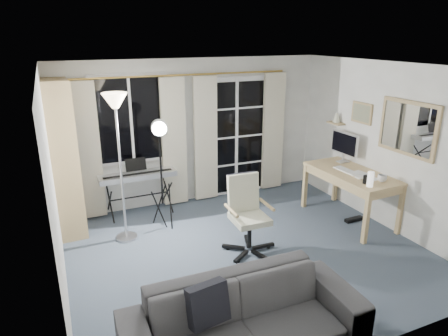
# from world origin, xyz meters

# --- Properties ---
(floor) EXTENTS (4.50, 4.00, 0.02)m
(floor) POSITION_xyz_m (0.00, 0.00, -0.01)
(floor) COLOR #394454
(floor) RESTS_ON ground
(window) EXTENTS (1.20, 0.08, 1.40)m
(window) POSITION_xyz_m (-1.05, 1.97, 1.50)
(window) COLOR white
(window) RESTS_ON floor
(french_door) EXTENTS (1.32, 0.09, 2.11)m
(french_door) POSITION_xyz_m (0.75, 1.97, 1.03)
(french_door) COLOR white
(french_door) RESTS_ON floor
(curtains) EXTENTS (3.60, 0.07, 2.13)m
(curtains) POSITION_xyz_m (-0.14, 1.88, 1.09)
(curtains) COLOR gold
(curtains) RESTS_ON floor
(bookshelf) EXTENTS (0.38, 1.04, 2.20)m
(bookshelf) POSITION_xyz_m (-2.13, 1.70, 1.05)
(bookshelf) COLOR tan
(bookshelf) RESTS_ON floor
(torchiere_lamp) EXTENTS (0.42, 0.42, 2.05)m
(torchiere_lamp) POSITION_xyz_m (-1.41, 1.00, 1.65)
(torchiere_lamp) COLOR #B2B2B7
(torchiere_lamp) RESTS_ON floor
(keyboard_piano) EXTENTS (1.19, 0.58, 0.86)m
(keyboard_piano) POSITION_xyz_m (-1.06, 1.70, 0.65)
(keyboard_piano) COLOR black
(keyboard_piano) RESTS_ON floor
(studio_light) EXTENTS (0.34, 0.35, 1.68)m
(studio_light) POSITION_xyz_m (-0.83, 1.11, 1.34)
(studio_light) COLOR black
(studio_light) RESTS_ON floor
(office_chair) EXTENTS (0.69, 0.72, 1.03)m
(office_chair) POSITION_xyz_m (0.02, 0.09, 0.61)
(office_chair) COLOR black
(office_chair) RESTS_ON floor
(desk) EXTENTS (0.78, 1.49, 0.78)m
(desk) POSITION_xyz_m (1.88, 0.25, 0.69)
(desk) COLOR tan
(desk) RESTS_ON floor
(monitor) EXTENTS (0.19, 0.56, 0.49)m
(monitor) POSITION_xyz_m (2.08, 0.70, 1.08)
(monitor) COLOR silver
(monitor) RESTS_ON desk
(desk_clutter) EXTENTS (0.45, 0.90, 0.99)m
(desk_clutter) POSITION_xyz_m (1.82, 0.01, 0.61)
(desk_clutter) COLOR white
(desk_clutter) RESTS_ON desk
(mug) EXTENTS (0.13, 0.11, 0.13)m
(mug) POSITION_xyz_m (1.98, -0.25, 0.85)
(mug) COLOR silver
(mug) RESTS_ON desk
(wall_mirror) EXTENTS (0.04, 0.94, 0.74)m
(wall_mirror) POSITION_xyz_m (2.22, -0.35, 1.55)
(wall_mirror) COLOR tan
(wall_mirror) RESTS_ON floor
(framed_print) EXTENTS (0.03, 0.42, 0.32)m
(framed_print) POSITION_xyz_m (2.23, 0.55, 1.60)
(framed_print) COLOR tan
(framed_print) RESTS_ON floor
(wall_shelf) EXTENTS (0.16, 0.30, 0.18)m
(wall_shelf) POSITION_xyz_m (2.16, 1.05, 1.41)
(wall_shelf) COLOR tan
(wall_shelf) RESTS_ON floor
(sofa) EXTENTS (2.20, 0.69, 0.86)m
(sofa) POSITION_xyz_m (-0.81, -1.55, 0.43)
(sofa) COLOR #313133
(sofa) RESTS_ON floor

